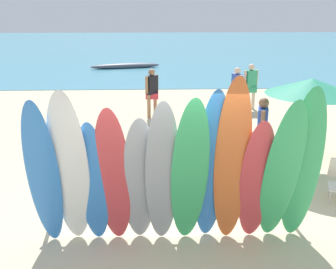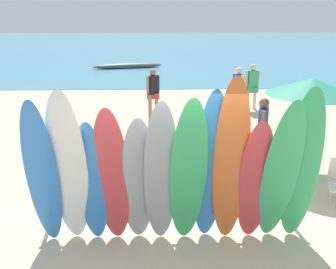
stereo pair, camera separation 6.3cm
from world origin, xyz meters
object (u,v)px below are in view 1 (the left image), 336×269
surfboard_blue_0 (44,177)px  beachgoer_by_water (237,88)px  surfboard_red_3 (113,178)px  surfboard_blue_7 (211,168)px  surfboard_rack (173,199)px  beachgoer_strolling (251,83)px  surfboard_blue_2 (93,184)px  beachgoer_midbeach (262,128)px  surfboard_red_9 (256,182)px  surfboard_green_10 (282,174)px  surfboard_green_6 (190,174)px  surfboard_orange_8 (232,164)px  beach_umbrella (312,86)px  surfboard_grey_5 (162,176)px  distant_boat (126,66)px  surfboard_grey_4 (140,182)px  surfboard_green_11 (302,167)px  beachgoer_near_rack (152,90)px  surfboard_white_1 (70,171)px

surfboard_blue_0 → beachgoer_by_water: bearing=59.1°
surfboard_red_3 → surfboard_blue_7: bearing=6.8°
surfboard_rack → beachgoer_strolling: size_ratio=2.60×
surfboard_blue_2 → beachgoer_midbeach: (3.41, 3.05, -0.08)m
surfboard_red_9 → surfboard_green_10: bearing=-8.7°
surfboard_rack → surfboard_blue_0: surfboard_blue_0 is taller
surfboard_green_6 → surfboard_red_9: (1.03, 0.08, -0.19)m
surfboard_red_3 → surfboard_orange_8: bearing=4.2°
surfboard_red_9 → beachgoer_by_water: (1.30, 7.91, -0.11)m
surfboard_blue_7 → beach_umbrella: bearing=42.8°
surfboard_blue_0 → surfboard_blue_7: (2.50, 0.15, 0.04)m
beachgoer_midbeach → beach_umbrella: 1.42m
surfboard_grey_5 → surfboard_green_10: bearing=-2.9°
distant_boat → surfboard_grey_5: bearing=-84.6°
surfboard_blue_0 → beach_umbrella: 6.07m
surfboard_blue_0 → surfboard_grey_4: (1.41, 0.13, -0.16)m
surfboard_green_11 → beach_umbrella: 3.36m
surfboard_blue_2 → beachgoer_strolling: bearing=64.9°
surfboard_blue_2 → beachgoer_midbeach: surfboard_blue_2 is taller
surfboard_green_6 → beach_umbrella: 4.38m
surfboard_green_11 → distant_boat: 19.35m
surfboard_blue_7 → surfboard_grey_5: bearing=-178.1°
surfboard_grey_5 → beachgoer_near_rack: (-0.17, 7.81, -0.28)m
surfboard_blue_0 → surfboard_green_10: surfboard_blue_0 is taller
surfboard_grey_5 → surfboard_orange_8: (1.05, 0.03, 0.16)m
surfboard_rack → surfboard_orange_8: surfboard_orange_8 is taller
surfboard_green_10 → surfboard_red_9: bearing=163.5°
surfboard_blue_2 → surfboard_white_1: bearing=-162.2°
surfboard_blue_7 → distant_boat: 19.07m
beachgoer_strolling → distant_boat: (-5.19, 10.26, -0.81)m
surfboard_red_3 → distant_boat: (-1.05, 18.90, -1.01)m
surfboard_green_10 → surfboard_green_11: size_ratio=0.96×
surfboard_white_1 → surfboard_grey_5: surfboard_white_1 is taller
surfboard_green_11 → beachgoer_midbeach: (0.22, 3.11, -0.34)m
surfboard_blue_0 → surfboard_blue_7: surfboard_blue_7 is taller
surfboard_green_6 → surfboard_red_3: bearing=169.3°
surfboard_orange_8 → surfboard_green_11: (1.09, 0.02, -0.08)m
surfboard_blue_7 → beachgoer_near_rack: 7.77m
surfboard_red_9 → distant_boat: bearing=101.6°
surfboard_rack → surfboard_grey_4: 0.86m
surfboard_green_11 → beachgoer_midbeach: bearing=89.7°
beachgoer_near_rack → surfboard_rack: bearing=43.8°
surfboard_red_9 → beachgoer_by_water: 8.02m
surfboard_orange_8 → beach_umbrella: size_ratio=1.32×
beachgoer_near_rack → beachgoer_by_water: size_ratio=0.99×
surfboard_grey_4 → surfboard_red_9: bearing=-7.1°
surfboard_rack → beachgoer_midbeach: (2.17, 2.65, 0.41)m
surfboard_red_3 → surfboard_blue_7: surfboard_blue_7 is taller
beachgoer_strolling → distant_boat: size_ratio=0.39×
surfboard_green_11 → beachgoer_by_water: bearing=89.3°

